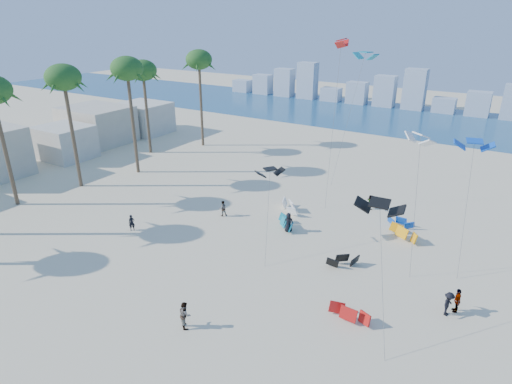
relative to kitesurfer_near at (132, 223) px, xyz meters
The scene contains 10 objects.
ground 13.58m from the kitesurfer_near, 55.88° to the right, with size 220.00×220.00×0.00m, color beige.
ocean 61.25m from the kitesurfer_near, 82.87° to the left, with size 220.00×220.00×0.00m, color navy.
kitesurfer_near is the anchor object (origin of this frame).
kitesurfer_mid 15.02m from the kitesurfer_near, 30.50° to the right, with size 0.90×0.70×1.85m, color gray.
kitesurfers_far 21.01m from the kitesurfer_near, 20.74° to the left, with size 27.32×15.10×1.85m.
grounded_kites 19.06m from the kitesurfer_near, 25.37° to the left, with size 14.39×16.86×1.02m.
flying_kites 28.49m from the kitesurfer_near, 31.68° to the left, with size 28.40×33.38×18.47m.
palm_row 18.09m from the kitesurfer_near, 159.94° to the left, with size 8.52×44.80×14.26m.
beachfront_buildings 27.86m from the kitesurfer_near, 159.82° to the left, with size 11.50×43.00×6.00m.
distant_skyline 71.10m from the kitesurfer_near, 84.82° to the left, with size 85.00×3.00×8.40m.
Camera 1 is at (20.81, -12.79, 18.56)m, focal length 29.91 mm.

